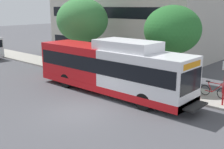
{
  "coord_description": "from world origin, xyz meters",
  "views": [
    {
      "loc": [
        -9.63,
        -11.09,
        5.71
      ],
      "look_at": [
        2.89,
        0.14,
        1.6
      ],
      "focal_mm": 45.15,
      "sensor_mm": 36.0,
      "label": 1
    }
  ],
  "objects_px": {
    "transit_bus": "(111,68)",
    "street_tree_mid_block": "(82,20)",
    "street_tree_near_stop": "(172,30)",
    "bicycle_parked": "(214,90)"
  },
  "relations": [
    {
      "from": "street_tree_near_stop",
      "to": "street_tree_mid_block",
      "type": "height_order",
      "value": "street_tree_mid_block"
    },
    {
      "from": "bicycle_parked",
      "to": "street_tree_mid_block",
      "type": "relative_size",
      "value": 0.28
    },
    {
      "from": "bicycle_parked",
      "to": "transit_bus",
      "type": "bearing_deg",
      "value": 121.12
    },
    {
      "from": "transit_bus",
      "to": "bicycle_parked",
      "type": "bearing_deg",
      "value": -58.88
    },
    {
      "from": "transit_bus",
      "to": "street_tree_mid_block",
      "type": "xyz_separation_m",
      "value": [
        4.4,
        7.5,
        2.7
      ]
    },
    {
      "from": "street_tree_near_stop",
      "to": "street_tree_mid_block",
      "type": "distance_m",
      "value": 9.43
    },
    {
      "from": "transit_bus",
      "to": "street_tree_near_stop",
      "type": "relative_size",
      "value": 2.17
    },
    {
      "from": "street_tree_mid_block",
      "to": "transit_bus",
      "type": "bearing_deg",
      "value": -120.41
    },
    {
      "from": "transit_bus",
      "to": "street_tree_mid_block",
      "type": "bearing_deg",
      "value": 59.59
    },
    {
      "from": "transit_bus",
      "to": "bicycle_parked",
      "type": "xyz_separation_m",
      "value": [
        3.4,
        -5.63,
        -1.14
      ]
    }
  ]
}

